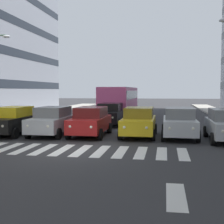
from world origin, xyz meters
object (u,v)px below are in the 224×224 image
Objects in this scene: car_row2_0 at (110,114)px; car_2 at (139,122)px; car_5 at (13,120)px; bus_behind_traffic at (120,99)px; car_3 at (90,121)px; car_4 at (52,121)px; car_1 at (179,122)px.

car_2 is at bearing 115.86° from car_row2_0.
bus_behind_traffic reaches higher than car_5.
car_3 is 1.00× the size of car_row2_0.
car_row2_0 is 6.64m from bus_behind_traffic.
car_4 is (2.33, 0.14, 0.00)m from car_3.
car_4 is 1.00× the size of car_row2_0.
car_1 is 10.02m from car_5.
bus_behind_traffic is at bearing -66.92° from car_1.
car_row2_0 is (-4.97, -6.17, 0.00)m from car_5.
car_5 is (10.00, 0.50, 0.00)m from car_1.
bus_behind_traffic is at bearing -110.62° from car_5.
car_2 and car_4 have the same top height.
bus_behind_traffic reaches higher than car_4.
car_2 is 6.21m from car_row2_0.
car_1 and car_row2_0 have the same top height.
car_2 is (2.33, -0.08, 0.00)m from car_1.
car_3 is at bearing 1.27° from car_1.
car_5 is 13.64m from bus_behind_traffic.
car_4 is 1.00× the size of car_5.
car_4 is (5.21, 0.33, 0.00)m from car_2.
car_1 is 1.00× the size of car_2.
car_3 is at bearing 90.00° from bus_behind_traffic.
car_1 is at bearing 178.12° from car_2.
car_row2_0 is at bearing 91.51° from bus_behind_traffic.
car_1 and car_4 have the same top height.
car_5 is at bearing 51.15° from car_row2_0.
car_row2_0 is 0.42× the size of bus_behind_traffic.
car_1 is 0.42× the size of bus_behind_traffic.
car_1 and car_2 have the same top height.
car_2 is at bearing -1.88° from car_1.
car_2 is 2.89m from car_3.
car_row2_0 is at bearing -91.72° from car_3.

